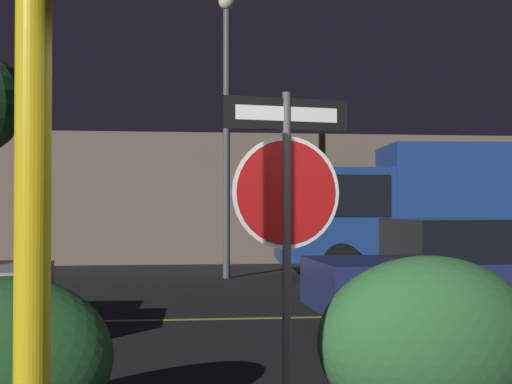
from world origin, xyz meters
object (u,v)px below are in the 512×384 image
object	(u,v)px
stop_sign	(287,197)
passing_car_2	(466,275)
yellow_pole_left	(32,249)
hedge_bush_2	(428,341)
hedge_bush_1	(6,359)
delivery_truck	(418,206)
street_lamp	(227,106)

from	to	relation	value
stop_sign	passing_car_2	world-z (taller)	stop_sign
yellow_pole_left	passing_car_2	xyz separation A→B (m)	(4.52, 6.09, -0.75)
yellow_pole_left	hedge_bush_2	world-z (taller)	yellow_pole_left
stop_sign	yellow_pole_left	size ratio (longest dim) A/B	0.82
yellow_pole_left	hedge_bush_2	size ratio (longest dim) A/B	1.74
hedge_bush_1	hedge_bush_2	world-z (taller)	hedge_bush_2
passing_car_2	hedge_bush_1	bearing A→B (deg)	-54.32
hedge_bush_1	stop_sign	bearing A→B (deg)	-12.77
hedge_bush_1	delivery_truck	xyz separation A→B (m)	(6.99, 11.17, 1.08)
yellow_pole_left	passing_car_2	distance (m)	7.62
stop_sign	hedge_bush_1	size ratio (longest dim) A/B	1.63
hedge_bush_1	street_lamp	size ratio (longest dim) A/B	0.23
stop_sign	passing_car_2	xyz separation A→B (m)	(3.15, 4.42, -0.99)
hedge_bush_1	delivery_truck	distance (m)	13.22
street_lamp	delivery_truck	bearing A→B (deg)	-0.19
yellow_pole_left	delivery_truck	xyz separation A→B (m)	(6.41, 13.29, 0.18)
delivery_truck	yellow_pole_left	bearing A→B (deg)	158.99
delivery_truck	hedge_bush_1	bearing A→B (deg)	152.70
hedge_bush_1	delivery_truck	bearing A→B (deg)	57.96
yellow_pole_left	passing_car_2	bearing A→B (deg)	53.46
passing_car_2	delivery_truck	distance (m)	7.49
passing_car_2	street_lamp	bearing A→B (deg)	-161.77
passing_car_2	street_lamp	size ratio (longest dim) A/B	0.66
delivery_truck	street_lamp	bearing A→B (deg)	94.54
hedge_bush_2	street_lamp	bearing A→B (deg)	93.58
stop_sign	street_lamp	world-z (taller)	street_lamp
yellow_pole_left	hedge_bush_1	size ratio (longest dim) A/B	1.98
stop_sign	street_lamp	distance (m)	11.85
passing_car_2	street_lamp	distance (m)	8.35
delivery_truck	street_lamp	size ratio (longest dim) A/B	1.06
yellow_pole_left	hedge_bush_1	world-z (taller)	yellow_pole_left
street_lamp	passing_car_2	bearing A→B (deg)	-69.50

